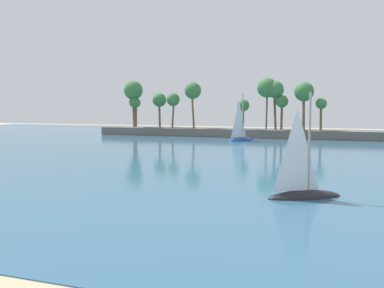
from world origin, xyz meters
The scene contains 4 objects.
sea centered at (0.00, 65.59, 0.03)m, with size 220.00×116.87×0.06m, color #33607F.
palm_headland centered at (-3.18, 84.13, 4.16)m, with size 92.21×6.00×12.97m.
sailboat_near_shore centered at (-11.11, 74.46, 0.94)m, with size 4.99×6.90×9.78m.
sailboat_mid_bay centered at (4.63, 25.47, 0.80)m, with size 5.67×4.38×8.15m.
Camera 1 is at (7.04, -5.50, 6.63)m, focal length 39.49 mm.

